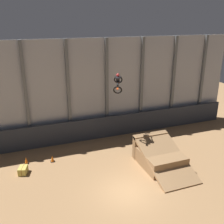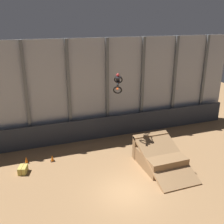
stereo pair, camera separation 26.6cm
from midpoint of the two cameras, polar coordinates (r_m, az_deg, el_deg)
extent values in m
plane|color=#9E754C|center=(19.23, 3.57, -17.09)|extent=(60.00, 60.00, 0.00)
cube|color=#A3A8B2|center=(25.50, -4.93, 4.72)|extent=(32.00, 0.12, 9.83)
cube|color=slate|center=(24.52, -17.78, 3.21)|extent=(0.28, 0.28, 9.83)
cube|color=slate|center=(24.91, -9.04, 4.17)|extent=(0.28, 0.28, 9.83)
cube|color=slate|center=(25.85, -0.74, 5.00)|extent=(0.28, 0.28, 9.83)
cube|color=slate|center=(27.29, 6.86, 5.66)|extent=(0.28, 0.28, 9.83)
cube|color=slate|center=(29.16, 13.59, 6.16)|extent=(0.28, 0.28, 9.83)
cube|color=slate|center=(31.39, 19.46, 6.53)|extent=(0.28, 0.28, 9.83)
cube|color=#2D333D|center=(26.15, -4.30, -3.74)|extent=(31.36, 0.20, 2.20)
cube|color=#966F48|center=(22.33, 10.59, -9.82)|extent=(3.13, 3.79, 1.23)
cube|color=olive|center=(23.39, 8.64, -7.12)|extent=(3.20, 0.50, 2.04)
cube|color=#9E754C|center=(21.54, 11.75, -9.85)|extent=(3.20, 5.48, 2.23)
torus|color=black|center=(22.09, 1.75, 7.04)|extent=(0.82, 0.65, 0.72)
torus|color=black|center=(20.97, 1.58, 4.81)|extent=(0.82, 0.65, 0.72)
cube|color=#B7B7BC|center=(21.42, 1.66, 6.13)|extent=(0.40, 0.61, 0.46)
cube|color=#E54C19|center=(21.44, 1.67, 6.83)|extent=(0.39, 0.54, 0.39)
cube|color=black|center=(21.10, 1.62, 6.24)|extent=(0.37, 0.58, 0.33)
cube|color=#E54C19|center=(20.73, 1.56, 5.21)|extent=(0.27, 0.38, 0.20)
cylinder|color=#B7B7BC|center=(21.81, 1.72, 7.28)|extent=(0.08, 0.08, 0.55)
cylinder|color=black|center=(21.63, 1.71, 7.74)|extent=(0.48, 0.51, 0.04)
cube|color=black|center=(21.10, 1.64, 7.17)|extent=(0.44, 0.54, 0.50)
sphere|color=red|center=(20.99, 1.65, 8.04)|extent=(0.38, 0.42, 0.34)
cylinder|color=black|center=(21.30, 1.33, 6.71)|extent=(0.28, 0.44, 0.20)
cylinder|color=black|center=(21.29, 1.98, 6.69)|extent=(0.28, 0.44, 0.20)
cylinder|color=black|center=(21.29, 1.24, 7.60)|extent=(0.29, 0.51, 0.11)
cylinder|color=black|center=(21.28, 2.10, 7.59)|extent=(0.29, 0.51, 0.11)
cube|color=black|center=(23.26, -12.48, -10.37)|extent=(0.36, 0.36, 0.03)
cone|color=orange|center=(23.12, -12.54, -9.75)|extent=(0.28, 0.28, 0.55)
cube|color=black|center=(23.58, -17.77, -10.47)|extent=(0.36, 0.36, 0.03)
cone|color=orange|center=(23.44, -17.84, -9.85)|extent=(0.28, 0.28, 0.55)
cube|color=#CCB751|center=(22.18, -18.50, -11.81)|extent=(0.84, 1.04, 0.56)
cube|color=#996623|center=(22.18, -18.50, -11.81)|extent=(0.31, 0.88, 0.57)
camera|label=1|loc=(0.13, -89.65, 0.13)|focal=42.00mm
camera|label=2|loc=(0.13, 90.35, -0.13)|focal=42.00mm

